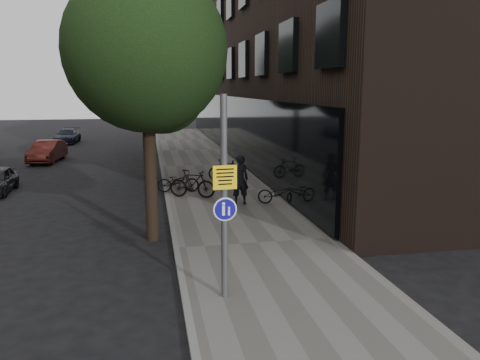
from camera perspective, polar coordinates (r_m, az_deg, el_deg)
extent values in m
plane|color=black|center=(10.04, 5.28, -14.35)|extent=(120.00, 120.00, 0.00)
cube|color=slate|center=(19.37, -2.29, -1.52)|extent=(4.50, 60.00, 0.12)
cube|color=slate|center=(19.17, -8.96, -1.77)|extent=(0.15, 60.00, 0.13)
cube|color=black|center=(32.96, 9.29, 19.23)|extent=(12.00, 40.00, 18.00)
cylinder|color=black|center=(13.46, -10.79, -0.67)|extent=(0.36, 0.36, 3.20)
sphere|color=black|center=(13.21, -11.39, 15.23)|extent=(4.40, 4.40, 4.40)
sphere|color=black|center=(13.98, -9.56, 10.96)|extent=(2.64, 2.64, 2.64)
cylinder|color=black|center=(21.85, -10.96, 3.84)|extent=(0.36, 0.36, 3.20)
sphere|color=black|center=(21.70, -11.33, 13.58)|extent=(5.00, 5.00, 5.00)
sphere|color=black|center=(22.48, -10.19, 10.98)|extent=(3.00, 3.00, 3.00)
cylinder|color=black|center=(30.80, -11.04, 5.93)|extent=(0.36, 0.36, 3.20)
sphere|color=black|center=(30.69, -11.31, 12.82)|extent=(5.00, 5.00, 5.00)
sphere|color=black|center=(31.48, -10.49, 10.98)|extent=(3.00, 3.00, 3.00)
cylinder|color=#595B5E|center=(9.20, -1.94, -2.38)|extent=(0.14, 0.14, 4.09)
cube|color=yellow|center=(9.10, -1.96, 0.40)|extent=(0.47, 0.05, 0.47)
cylinder|color=#120D8F|center=(9.24, -1.93, -3.47)|extent=(0.42, 0.03, 0.42)
cylinder|color=white|center=(9.24, -1.93, -3.47)|extent=(0.47, 0.04, 0.47)
imported|color=black|center=(16.99, -0.05, 0.05)|extent=(0.69, 0.47, 1.83)
imported|color=black|center=(17.13, 4.84, -1.59)|extent=(1.69, 1.07, 0.84)
imported|color=black|center=(21.55, -1.74, 1.26)|extent=(1.66, 0.68, 0.97)
imported|color=black|center=(19.22, -7.56, -0.17)|extent=(1.73, 0.72, 0.89)
imported|color=black|center=(18.19, -5.85, -0.45)|extent=(1.87, 1.17, 1.09)
imported|color=maroon|center=(29.88, -22.44, 3.25)|extent=(1.75, 3.93, 1.25)
imported|color=black|center=(39.54, -20.29, 5.05)|extent=(1.76, 3.92, 1.12)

